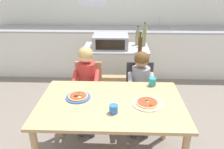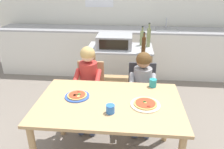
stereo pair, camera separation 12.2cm
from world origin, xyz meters
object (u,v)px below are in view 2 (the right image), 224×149
object	(u,v)px
dining_chair_left	(90,88)
pizza_plate_blue_rimmed	(77,96)
pizza_plate_cream	(145,104)
dining_table	(109,110)
child_in_grey_shirt	(142,84)
dining_chair_right	(141,90)
drinking_cup_teal	(153,83)
kitchen_island_cart	(120,66)
toaster_oven	(115,41)
child_in_red_shirt	(88,80)
bottle_squat_spirits	(142,38)
drinking_cup_blue	(110,109)
bottle_slim_sauce	(149,37)
bottle_tall_green_wine	(144,45)

from	to	relation	value
dining_chair_left	pizza_plate_blue_rimmed	distance (m)	0.71
pizza_plate_cream	pizza_plate_blue_rimmed	bearing A→B (deg)	171.77
dining_table	child_in_grey_shirt	size ratio (longest dim) A/B	1.38
dining_chair_right	dining_table	bearing A→B (deg)	-115.02
child_in_grey_shirt	drinking_cup_teal	world-z (taller)	child_in_grey_shirt
kitchen_island_cart	toaster_oven	xyz separation A→B (m)	(-0.08, 0.00, 0.39)
dining_table	child_in_red_shirt	bearing A→B (deg)	118.41
dining_chair_left	dining_chair_right	world-z (taller)	same
drinking_cup_teal	bottle_squat_spirits	bearing A→B (deg)	94.89
bottle_squat_spirits	drinking_cup_teal	bearing A→B (deg)	-85.11
dining_table	bottle_squat_spirits	bearing A→B (deg)	76.69
dining_chair_right	drinking_cup_teal	xyz separation A→B (m)	(0.10, -0.37, 0.29)
dining_chair_left	child_in_red_shirt	xyz separation A→B (m)	(0.00, -0.12, 0.19)
kitchen_island_cart	drinking_cup_blue	xyz separation A→B (m)	(0.01, -1.48, 0.19)
dining_chair_left	child_in_red_shirt	size ratio (longest dim) A/B	0.77
bottle_slim_sauce	pizza_plate_cream	xyz separation A→B (m)	(-0.09, -1.41, -0.27)
bottle_slim_sauce	pizza_plate_cream	distance (m)	1.44
dining_chair_left	child_in_grey_shirt	size ratio (longest dim) A/B	0.82
bottle_squat_spirits	pizza_plate_blue_rimmed	world-z (taller)	bottle_squat_spirits
bottle_slim_sauce	toaster_oven	bearing A→B (deg)	-171.29
bottle_tall_green_wine	pizza_plate_blue_rimmed	size ratio (longest dim) A/B	1.17
bottle_tall_green_wine	pizza_plate_cream	distance (m)	1.15
dining_chair_right	child_in_grey_shirt	xyz separation A→B (m)	(-0.00, -0.13, 0.16)
child_in_red_shirt	bottle_squat_spirits	bearing A→B (deg)	51.90
dining_table	child_in_grey_shirt	bearing A→B (deg)	60.60
pizza_plate_blue_rimmed	dining_chair_right	bearing A→B (deg)	45.02
bottle_squat_spirits	pizza_plate_cream	distance (m)	1.50
bottle_squat_spirits	child_in_red_shirt	distance (m)	1.12
kitchen_island_cart	pizza_plate_cream	bearing A→B (deg)	-76.65
kitchen_island_cart	dining_chair_left	distance (m)	0.68
drinking_cup_teal	drinking_cup_blue	world-z (taller)	drinking_cup_teal
dining_chair_right	drinking_cup_teal	size ratio (longest dim) A/B	9.40
bottle_slim_sauce	dining_table	xyz separation A→B (m)	(-0.43, -1.38, -0.38)
dining_chair_left	child_in_grey_shirt	bearing A→B (deg)	-9.97
dining_table	pizza_plate_cream	distance (m)	0.36
bottle_tall_green_wine	dining_chair_left	bearing A→B (deg)	-151.11
child_in_red_shirt	drinking_cup_teal	distance (m)	0.80
bottle_tall_green_wine	dining_chair_left	world-z (taller)	bottle_tall_green_wine
dining_table	kitchen_island_cart	bearing A→B (deg)	88.98
bottle_slim_sauce	pizza_plate_blue_rimmed	distance (m)	1.54
dining_chair_right	child_in_red_shirt	world-z (taller)	child_in_red_shirt
bottle_squat_spirits	drinking_cup_teal	distance (m)	1.11
dining_table	drinking_cup_teal	bearing A→B (deg)	39.37
bottle_squat_spirits	dining_chair_left	world-z (taller)	bottle_squat_spirits
drinking_cup_teal	bottle_tall_green_wine	bearing A→B (deg)	96.45
bottle_slim_sauce	drinking_cup_teal	bearing A→B (deg)	-89.84
toaster_oven	dining_chair_left	world-z (taller)	toaster_oven
drinking_cup_blue	child_in_red_shirt	bearing A→B (deg)	114.40
dining_table	dining_chair_right	xyz separation A→B (m)	(0.34, 0.73, -0.16)
child_in_red_shirt	drinking_cup_teal	xyz separation A→B (m)	(0.76, -0.24, 0.11)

